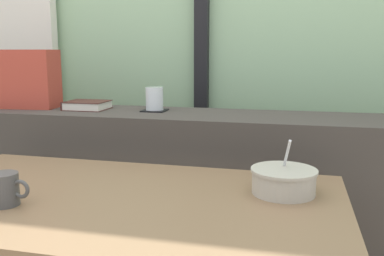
% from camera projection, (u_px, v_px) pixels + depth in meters
% --- Properties ---
extents(curtain_left_panel, '(0.56, 0.06, 2.50)m').
position_uv_depth(curtain_left_panel, '(10.00, 26.00, 2.42)').
color(curtain_left_panel, silver).
rests_on(curtain_left_panel, ground).
extents(window_divider_post, '(0.07, 0.05, 2.60)m').
position_uv_depth(window_divider_post, '(202.00, 13.00, 2.18)').
color(window_divider_post, black).
rests_on(window_divider_post, ground).
extents(dark_console_ledge, '(2.80, 0.37, 0.85)m').
position_uv_depth(dark_console_ledge, '(163.00, 209.00, 1.87)').
color(dark_console_ledge, '#423D38').
rests_on(dark_console_ledge, ground).
extents(breakfast_table, '(1.25, 0.70, 0.71)m').
position_uv_depth(breakfast_table, '(115.00, 232.00, 1.19)').
color(breakfast_table, brown).
rests_on(breakfast_table, ground).
extents(coaster_square, '(0.10, 0.10, 0.00)m').
position_uv_depth(coaster_square, '(155.00, 110.00, 1.83)').
color(coaster_square, black).
rests_on(coaster_square, dark_console_ledge).
extents(juice_glass, '(0.08, 0.08, 0.10)m').
position_uv_depth(juice_glass, '(154.00, 100.00, 1.82)').
color(juice_glass, white).
rests_on(juice_glass, coaster_square).
extents(closed_book, '(0.18, 0.15, 0.04)m').
position_uv_depth(closed_book, '(87.00, 105.00, 1.88)').
color(closed_book, '#47231E').
rests_on(closed_book, dark_console_ledge).
extents(throw_pillow, '(0.33, 0.17, 0.26)m').
position_uv_depth(throw_pillow, '(22.00, 79.00, 1.93)').
color(throw_pillow, '#B74233').
rests_on(throw_pillow, dark_console_ledge).
extents(soup_bowl, '(0.18, 0.18, 0.16)m').
position_uv_depth(soup_bowl, '(284.00, 181.00, 1.19)').
color(soup_bowl, '#BCB7A8').
rests_on(soup_bowl, breakfast_table).
extents(ceramic_mug, '(0.11, 0.08, 0.08)m').
position_uv_depth(ceramic_mug, '(5.00, 189.00, 1.10)').
color(ceramic_mug, '#4C4C4C').
rests_on(ceramic_mug, breakfast_table).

